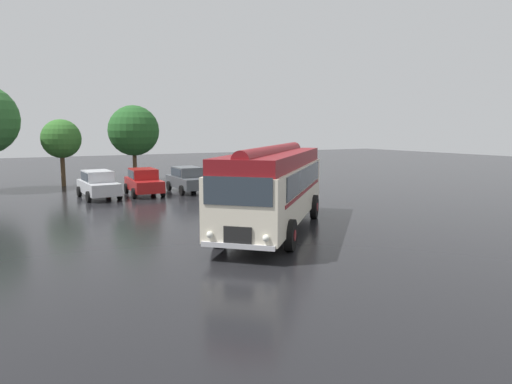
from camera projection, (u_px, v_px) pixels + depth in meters
ground_plane at (261, 235)px, 17.87m from camera, size 120.00×120.00×0.00m
vintage_bus at (274, 184)px, 18.63m from camera, size 8.74×8.97×3.49m
car_near_left at (98, 184)px, 27.48m from camera, size 2.13×4.29×1.66m
car_mid_left at (144, 182)px, 28.86m from camera, size 2.15×4.29×1.66m
car_mid_right at (187, 179)px, 30.24m from camera, size 1.97×4.21×1.66m
car_far_right at (230, 178)px, 30.77m from camera, size 2.26×4.34×1.66m
tree_left_of_centre at (62, 139)px, 32.99m from camera, size 2.81×2.81×4.86m
tree_centre at (133, 131)px, 36.10m from camera, size 3.98×3.98×6.02m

